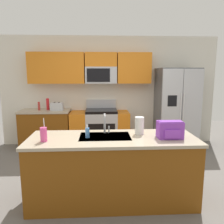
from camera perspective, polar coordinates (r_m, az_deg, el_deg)
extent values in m
plane|color=#66605B|center=(3.80, 0.87, -17.40)|extent=(9.00, 9.00, 0.00)
cube|color=silver|center=(5.54, -0.66, 5.31)|extent=(5.20, 0.10, 2.60)
cube|color=orange|center=(5.46, -16.78, 10.60)|extent=(0.70, 0.32, 0.70)
cube|color=orange|center=(5.35, -10.06, 10.89)|extent=(0.57, 0.32, 0.70)
cube|color=orange|center=(5.37, 5.55, 10.99)|extent=(0.77, 0.32, 0.70)
cube|color=#B7BABF|center=(5.31, -2.80, 9.31)|extent=(0.72, 0.32, 0.38)
cube|color=black|center=(5.15, -3.46, 9.29)|extent=(0.52, 0.01, 0.30)
cube|color=orange|center=(5.32, -2.83, 13.08)|extent=(0.72, 0.32, 0.32)
cube|color=brown|center=(5.48, -16.36, -4.38)|extent=(1.11, 0.60, 0.86)
cube|color=tan|center=(5.39, -16.59, 0.27)|extent=(1.14, 0.63, 0.04)
cube|color=#B7BABF|center=(5.34, -2.67, -4.47)|extent=(0.72, 0.60, 0.84)
cube|color=black|center=(5.04, -2.64, -5.00)|extent=(0.60, 0.01, 0.36)
cube|color=black|center=(5.24, -2.71, 0.30)|extent=(0.72, 0.60, 0.06)
cube|color=#B7BABF|center=(5.49, -2.75, 2.11)|extent=(0.72, 0.06, 0.20)
cube|color=orange|center=(5.36, -8.47, -4.50)|extent=(0.36, 0.60, 0.84)
cube|color=orange|center=(5.36, 2.69, -4.40)|extent=(0.28, 0.60, 0.84)
cube|color=#4C4F54|center=(5.48, 15.88, 0.94)|extent=(0.90, 0.70, 1.85)
cube|color=#B7BABF|center=(5.07, 14.82, 0.27)|extent=(0.44, 0.04, 1.81)
cube|color=#B7BABF|center=(5.22, 19.52, 0.31)|extent=(0.44, 0.04, 1.81)
cylinder|color=silver|center=(5.09, 17.06, 1.26)|extent=(0.02, 0.02, 0.60)
cylinder|color=silver|center=(5.11, 17.69, 1.26)|extent=(0.02, 0.02, 0.60)
cube|color=black|center=(5.02, 15.00, 2.73)|extent=(0.20, 0.00, 0.24)
cube|color=brown|center=(3.18, 0.15, -14.55)|extent=(2.19, 0.77, 0.86)
cube|color=tan|center=(3.02, 0.15, -6.75)|extent=(2.23, 0.81, 0.04)
cube|color=#B7BABF|center=(3.06, -1.78, -6.42)|extent=(0.68, 0.44, 0.03)
cube|color=#B7BABF|center=(5.27, -13.76, 1.39)|extent=(0.28, 0.16, 0.18)
cube|color=black|center=(5.26, -14.34, 2.33)|extent=(0.03, 0.11, 0.01)
cube|color=black|center=(5.25, -13.26, 2.34)|extent=(0.03, 0.11, 0.01)
cylinder|color=#B2332D|center=(5.41, -17.99, 1.44)|extent=(0.05, 0.05, 0.19)
cylinder|color=red|center=(5.40, -15.94, 1.94)|extent=(0.07, 0.07, 0.26)
cylinder|color=#B7BABF|center=(3.19, -1.87, -2.88)|extent=(0.03, 0.03, 0.28)
cylinder|color=#B7BABF|center=(3.06, -1.84, -0.92)|extent=(0.02, 0.20, 0.02)
cylinder|color=#B7BABF|center=(3.21, -0.79, -4.43)|extent=(0.02, 0.02, 0.10)
cylinder|color=#EA4C93|center=(2.93, -16.92, -5.48)|extent=(0.08, 0.08, 0.18)
cylinder|color=white|center=(2.90, -16.83, -2.83)|extent=(0.01, 0.03, 0.14)
cylinder|color=#4C8CD8|center=(2.99, -6.25, -5.25)|extent=(0.06, 0.06, 0.13)
cylinder|color=white|center=(2.97, -6.28, -3.67)|extent=(0.02, 0.02, 0.04)
cylinder|color=white|center=(3.16, 6.95, -3.41)|extent=(0.12, 0.12, 0.24)
cube|color=purple|center=(3.05, 14.42, -4.36)|extent=(0.32, 0.20, 0.22)
cube|color=#702F97|center=(3.01, 14.62, -2.52)|extent=(0.30, 0.14, 0.03)
cube|color=purple|center=(2.96, 15.01, -5.42)|extent=(0.20, 0.03, 0.11)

